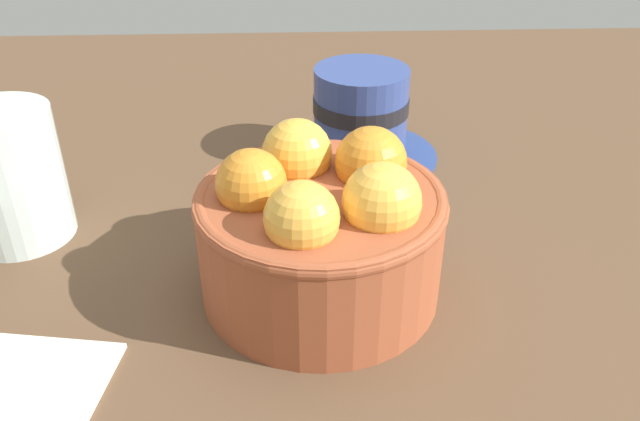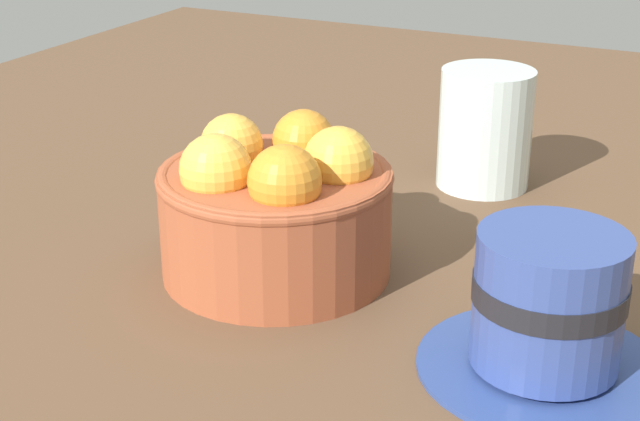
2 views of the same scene
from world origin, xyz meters
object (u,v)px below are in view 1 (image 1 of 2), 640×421
at_px(water_glass, 9,176).
at_px(coffee_cup, 360,117).
at_px(folded_napkin, 15,387).
at_px(terracotta_bowl, 321,228).

bearing_deg(water_glass, coffee_cup, 23.88).
height_order(coffee_cup, water_glass, water_glass).
height_order(water_glass, folded_napkin, water_glass).
relative_size(coffee_cup, folded_napkin, 1.48).
distance_m(water_glass, folded_napkin, 0.17).
bearing_deg(water_glass, folded_napkin, -73.12).
relative_size(water_glass, folded_napkin, 1.03).
distance_m(coffee_cup, water_glass, 0.28).
bearing_deg(coffee_cup, folded_napkin, -127.97).
height_order(terracotta_bowl, water_glass, terracotta_bowl).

